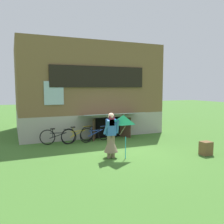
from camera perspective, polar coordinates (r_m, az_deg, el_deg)
ground_plane at (r=9.59m, az=3.08°, el=-9.76°), size 60.00×60.00×0.00m
log_house at (r=14.43m, az=-6.62°, el=5.43°), size 7.67×6.23×4.94m
person at (r=8.76m, az=-0.23°, el=-6.52°), size 0.61×0.53×1.67m
kite at (r=8.33m, az=2.78°, el=-3.15°), size 0.87×0.86×1.54m
bicycle_blue at (r=11.46m, az=-3.98°, el=-5.26°), size 1.65×0.35×0.76m
bicycle_yellow at (r=11.30m, az=-8.23°, el=-5.41°), size 1.68×0.49×0.79m
bicycle_black at (r=11.12m, az=-12.84°, el=-5.77°), size 1.61×0.42×0.75m
wooden_crate at (r=9.93m, az=21.64°, el=-8.09°), size 0.41×0.35×0.52m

